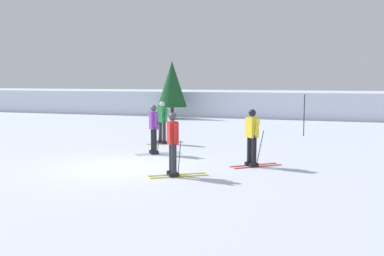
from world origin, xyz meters
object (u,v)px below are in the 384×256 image
Objects in this scene: skier_green at (162,121)px; skier_yellow at (252,136)px; skier_purple at (154,128)px; skier_red at (173,142)px; conifer_far_left at (172,84)px; trail_marker_pole at (304,115)px.

skier_yellow is at bearing -40.01° from skier_green.
skier_purple is at bearing 162.45° from skier_yellow.
skier_yellow is (1.73, 2.03, 0.00)m from skier_red.
skier_red is 0.45× the size of conifer_far_left.
skier_yellow is at bearing 49.54° from skier_red.
trail_marker_pole reaches higher than skier_yellow.
conifer_far_left is (-3.95, 11.44, 1.38)m from skier_green.
skier_yellow is at bearing -95.95° from trail_marker_pole.
skier_yellow is 8.11m from trail_marker_pole.
skier_green is at bearing -139.71° from trail_marker_pole.
conifer_far_left reaches higher than skier_purple.
skier_green is 1.00× the size of skier_red.
skier_purple is 0.45× the size of conifer_far_left.
skier_green is at bearing 139.99° from skier_yellow.
trail_marker_pole is at bearing 40.29° from skier_green.
skier_red is at bearing -104.30° from trail_marker_pole.
conifer_far_left is (-6.58, 17.13, 1.38)m from skier_red.
skier_green is 12.18m from conifer_far_left.
skier_yellow is (4.36, -3.66, 0.00)m from skier_green.
skier_green is 6.27m from skier_red.
skier_red is at bearing -58.97° from skier_purple.
skier_green and skier_red have the same top height.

